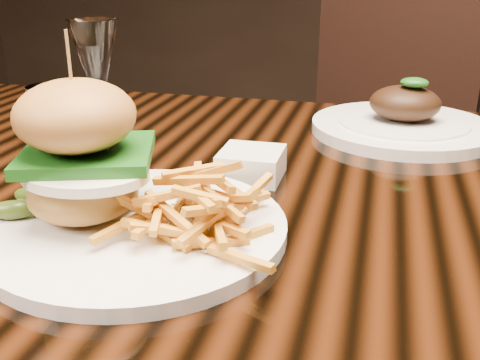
% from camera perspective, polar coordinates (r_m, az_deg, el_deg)
% --- Properties ---
extents(dining_table, '(1.60, 0.90, 0.75)m').
position_cam_1_polar(dining_table, '(0.74, 3.68, -6.04)').
color(dining_table, black).
rests_on(dining_table, ground).
extents(burger_plate, '(0.31, 0.31, 0.20)m').
position_cam_1_polar(burger_plate, '(0.57, -11.53, -0.73)').
color(burger_plate, white).
rests_on(burger_plate, dining_table).
extents(ramekin, '(0.08, 0.08, 0.04)m').
position_cam_1_polar(ramekin, '(0.73, 1.17, 1.63)').
color(ramekin, white).
rests_on(ramekin, dining_table).
extents(wine_glass, '(0.07, 0.07, 0.19)m').
position_cam_1_polar(wine_glass, '(0.82, -14.46, 12.04)').
color(wine_glass, white).
rests_on(wine_glass, dining_table).
extents(water_tumbler, '(0.06, 0.06, 0.09)m').
position_cam_1_polar(water_tumbler, '(0.92, -18.72, 6.41)').
color(water_tumbler, white).
rests_on(water_tumbler, dining_table).
extents(far_dish, '(0.29, 0.29, 0.09)m').
position_cam_1_polar(far_dish, '(0.95, 16.22, 5.62)').
color(far_dish, white).
rests_on(far_dish, dining_table).
extents(chair_far, '(0.58, 0.58, 0.95)m').
position_cam_1_polar(chair_far, '(1.60, 13.69, 3.63)').
color(chair_far, black).
rests_on(chair_far, ground).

